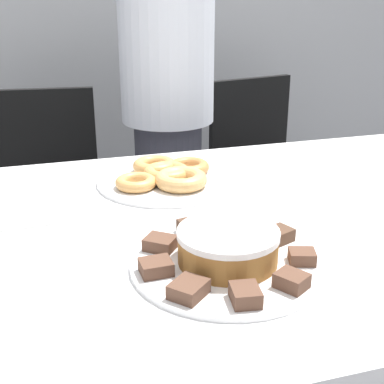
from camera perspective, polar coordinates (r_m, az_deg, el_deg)
table at (r=1.22m, az=3.01°, el=-6.35°), size 1.70×1.05×0.76m
person_standing at (r=2.02m, az=-2.62°, el=9.06°), size 0.34×0.34×1.56m
office_chair_left at (r=2.17m, az=-14.95°, el=-2.23°), size 0.49×0.49×0.87m
office_chair_right at (r=2.36m, az=7.86°, el=0.27°), size 0.52×0.52×0.87m
plate_cake at (r=1.00m, az=3.80°, el=-7.65°), size 0.36×0.36×0.01m
plate_donuts at (r=1.41m, az=-2.67°, el=1.26°), size 0.37×0.37×0.01m
frosted_cake at (r=0.98m, az=3.85°, el=-5.77°), size 0.19×0.19×0.06m
lamington_0 at (r=1.01m, az=11.65°, el=-6.77°), size 0.06×0.05×0.02m
lamington_1 at (r=1.08m, az=9.23°, el=-4.54°), size 0.06×0.06×0.03m
lamington_2 at (r=1.12m, az=4.80°, el=-3.60°), size 0.06×0.06×0.02m
lamington_3 at (r=1.10m, az=0.04°, el=-3.80°), size 0.06×0.06×0.03m
lamington_4 at (r=1.04m, az=-3.40°, el=-5.47°), size 0.07×0.07×0.02m
lamington_5 at (r=0.96m, az=-3.87°, el=-7.99°), size 0.06×0.05×0.02m
lamington_6 at (r=0.89m, az=-0.37°, el=-10.32°), size 0.08×0.08×0.03m
lamington_7 at (r=0.88m, az=5.71°, el=-10.87°), size 0.05×0.06×0.03m
lamington_8 at (r=0.93m, az=10.58°, el=-9.28°), size 0.06×0.07×0.03m
donut_0 at (r=1.41m, az=-2.69°, el=2.08°), size 0.12×0.12×0.03m
donut_1 at (r=1.35m, az=-6.00°, el=1.03°), size 0.10×0.10×0.03m
donut_2 at (r=1.35m, az=-1.18°, el=1.35°), size 0.13×0.13×0.04m
donut_3 at (r=1.45m, az=-0.35°, el=2.70°), size 0.11×0.11×0.03m
donut_4 at (r=1.46m, az=-4.00°, el=2.81°), size 0.12×0.12×0.03m
napkin at (r=1.25m, az=-17.97°, el=-2.72°), size 0.14×0.12×0.01m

